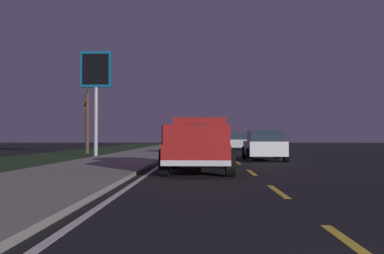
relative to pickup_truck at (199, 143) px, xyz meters
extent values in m
plane|color=black|center=(13.43, -1.75, -0.98)|extent=(144.00, 144.00, 0.00)
cube|color=gray|center=(13.43, 3.95, -0.92)|extent=(108.00, 4.00, 0.12)
cube|color=#1E3819|center=(13.43, 8.95, -0.98)|extent=(108.00, 6.00, 0.01)
cube|color=yellow|center=(-10.67, -1.75, -0.98)|extent=(2.40, 0.14, 0.01)
cube|color=yellow|center=(-5.60, -1.75, -0.98)|extent=(2.40, 0.14, 0.01)
cube|color=yellow|center=(-0.30, -1.75, -0.98)|extent=(2.40, 0.14, 0.01)
cube|color=yellow|center=(5.60, -1.75, -0.98)|extent=(2.40, 0.14, 0.01)
cube|color=yellow|center=(11.59, -1.75, -0.98)|extent=(2.40, 0.14, 0.01)
cube|color=yellow|center=(16.73, -1.75, -0.98)|extent=(2.40, 0.14, 0.01)
cube|color=yellow|center=(22.99, -1.75, -0.98)|extent=(2.40, 0.14, 0.01)
cube|color=yellow|center=(29.75, -1.75, -0.98)|extent=(2.40, 0.14, 0.01)
cube|color=yellow|center=(35.41, -1.75, -0.98)|extent=(2.40, 0.14, 0.01)
cube|color=yellow|center=(42.10, -1.75, -0.98)|extent=(2.40, 0.14, 0.01)
cube|color=yellow|center=(48.40, -1.75, -0.98)|extent=(2.40, 0.14, 0.01)
cube|color=yellow|center=(55.35, -1.75, -0.98)|extent=(2.40, 0.14, 0.01)
cube|color=yellow|center=(60.48, -1.75, -0.98)|extent=(2.40, 0.14, 0.01)
cube|color=yellow|center=(66.26, -1.75, -0.98)|extent=(2.40, 0.14, 0.01)
cube|color=silver|center=(13.43, 1.65, -0.98)|extent=(108.00, 0.14, 0.01)
cube|color=maroon|center=(-0.06, 0.00, -0.31)|extent=(5.46, 2.17, 0.60)
cube|color=maroon|center=(1.13, -0.04, 0.44)|extent=(2.22, 1.91, 0.90)
cube|color=#1E2833|center=(0.08, 0.00, 0.49)|extent=(0.09, 1.44, 0.50)
cube|color=maroon|center=(-1.11, 0.97, 0.27)|extent=(3.03, 0.18, 0.56)
cube|color=maroon|center=(-1.17, -0.90, 0.27)|extent=(3.03, 0.18, 0.56)
cube|color=maroon|center=(-2.72, 0.08, 0.27)|extent=(0.14, 1.88, 0.56)
cube|color=silver|center=(-2.72, 0.08, -0.53)|extent=(0.18, 2.00, 0.16)
cube|color=red|center=(-2.68, 0.88, 0.47)|extent=(0.06, 0.14, 0.20)
cube|color=red|center=(-2.73, -0.72, 0.47)|extent=(0.06, 0.14, 0.20)
ellipsoid|color=#4C422D|center=(-1.14, 0.04, 0.31)|extent=(2.64, 1.60, 0.64)
sphere|color=silver|center=(-0.63, 0.38, 0.17)|extent=(0.40, 0.40, 0.40)
sphere|color=beige|center=(-1.75, -0.25, 0.15)|extent=(0.34, 0.34, 0.34)
cylinder|color=black|center=(1.76, 0.94, -0.56)|extent=(0.84, 0.28, 0.84)
cylinder|color=black|center=(1.69, -1.05, -0.56)|extent=(0.84, 0.28, 0.84)
cylinder|color=black|center=(-1.81, 1.06, -0.56)|extent=(0.84, 0.28, 0.84)
cylinder|color=black|center=(-1.87, -0.94, -0.56)|extent=(0.84, 0.28, 0.84)
cube|color=silver|center=(7.88, -3.27, -0.35)|extent=(4.43, 1.88, 0.70)
cube|color=#1E2833|center=(7.63, -3.26, 0.28)|extent=(2.49, 1.63, 0.56)
cylinder|color=black|center=(9.39, -2.40, -0.64)|extent=(0.68, 0.22, 0.68)
cylinder|color=black|center=(9.36, -4.20, -0.64)|extent=(0.68, 0.22, 0.68)
cylinder|color=black|center=(6.40, -2.34, -0.64)|extent=(0.68, 0.22, 0.68)
cylinder|color=black|center=(6.36, -4.14, -0.64)|extent=(0.68, 0.22, 0.68)
cube|color=red|center=(5.73, -3.23, -0.30)|extent=(0.11, 1.51, 0.10)
cube|color=black|center=(16.13, 0.07, -0.35)|extent=(4.43, 1.86, 0.70)
cube|color=#1E2833|center=(15.88, 0.07, 0.28)|extent=(2.49, 1.62, 0.56)
cylinder|color=black|center=(17.64, 0.95, -0.64)|extent=(0.68, 0.22, 0.68)
cylinder|color=black|center=(17.61, -0.85, -0.64)|extent=(0.68, 0.22, 0.68)
cylinder|color=black|center=(14.65, 0.99, -0.64)|extent=(0.68, 0.22, 0.68)
cylinder|color=black|center=(14.62, -0.81, -0.64)|extent=(0.68, 0.22, 0.68)
cube|color=red|center=(13.98, 0.10, -0.30)|extent=(0.10, 1.51, 0.10)
cube|color=#B2B5BA|center=(26.83, -3.33, -0.35)|extent=(4.40, 1.81, 0.70)
cube|color=#1E2833|center=(26.58, -3.33, 0.28)|extent=(2.47, 1.59, 0.56)
cylinder|color=black|center=(28.33, -2.43, -0.64)|extent=(0.68, 0.22, 0.68)
cylinder|color=black|center=(28.33, -4.23, -0.64)|extent=(0.68, 0.22, 0.68)
cylinder|color=black|center=(25.34, -2.43, -0.64)|extent=(0.68, 0.22, 0.68)
cylinder|color=black|center=(25.34, -4.23, -0.64)|extent=(0.68, 0.22, 0.68)
cube|color=red|center=(24.68, -3.33, -0.30)|extent=(0.08, 1.51, 0.10)
cylinder|color=#99999E|center=(11.90, 6.38, 2.24)|extent=(0.24, 0.24, 6.43)
cube|color=navy|center=(11.90, 6.38, 4.35)|extent=(0.24, 1.90, 2.20)
cube|color=black|center=(11.77, 6.38, 4.35)|extent=(0.04, 1.60, 1.87)
cylinder|color=#423323|center=(17.95, 8.44, 1.24)|extent=(0.28, 0.28, 4.43)
cylinder|color=#423323|center=(18.50, 8.50, 3.29)|extent=(1.17, 0.23, 1.21)
cylinder|color=#423323|center=(17.49, 8.48, 2.29)|extent=(0.98, 0.20, 0.82)
cylinder|color=#423323|center=(17.57, 8.54, 2.85)|extent=(0.84, 0.32, 0.80)
cylinder|color=#423323|center=(18.17, 8.60, 3.00)|extent=(0.53, 0.42, 1.03)
camera|label=1|loc=(-15.64, -0.10, 0.20)|focal=42.65mm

